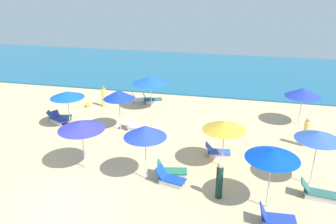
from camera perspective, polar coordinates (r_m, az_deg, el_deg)
The scene contains 25 objects.
ground_plane at distance 15.11m, azimuth -17.50°, elevation -14.80°, with size 60.00×60.00×0.00m, color #E5BB88.
ocean at distance 34.43m, azimuth 0.75°, elevation 7.20°, with size 60.00×15.30×0.12m, color #1E6489.
umbrella_0 at distance 16.42m, azimuth -14.27°, elevation -2.20°, with size 2.19×2.19×2.46m.
umbrella_2 at distance 20.27m, azimuth -8.21°, elevation 2.91°, with size 1.85×1.85×2.53m.
lounge_chair_2_0 at distance 20.83m, azimuth -5.46°, elevation -2.29°, with size 1.27×0.67×0.80m.
umbrella_3 at distance 16.36m, azimuth 9.39°, elevation -2.23°, with size 2.08×2.08×2.40m.
lounge_chair_3_0 at distance 18.02m, azimuth 8.18°, elevation -6.54°, with size 1.35×0.73×0.69m.
umbrella_4 at distance 13.71m, azimuth 17.06°, elevation -6.72°, with size 2.10×2.10×2.63m.
lounge_chair_4_0 at distance 14.03m, azimuth 17.50°, elevation -16.58°, with size 1.39×0.73×0.77m.
umbrella_5 at distance 15.92m, azimuth 23.81°, elevation -3.59°, with size 1.96×1.96×2.65m.
lounge_chair_5_0 at distance 16.03m, azimuth 23.69°, elevation -12.22°, with size 1.57×0.77×0.74m.
umbrella_6 at distance 22.43m, azimuth 21.60°, elevation 3.07°, with size 2.13×2.13×2.41m.
umbrella_7 at distance 15.03m, azimuth -3.84°, elevation -3.23°, with size 1.92×1.92×2.68m.
lounge_chair_7_0 at distance 15.64m, azimuth 0.31°, elevation -11.02°, with size 1.45×0.89×0.76m.
lounge_chair_7_1 at distance 16.15m, azimuth 0.51°, elevation -9.81°, with size 1.46×0.82×0.80m.
umbrella_8 at distance 21.42m, azimuth -16.48°, elevation 2.82°, with size 2.05×2.05×2.31m.
lounge_chair_8_0 at distance 23.22m, azimuth -17.74°, elevation -0.78°, with size 1.62×0.97×0.67m.
lounge_chair_8_1 at distance 22.83m, azimuth -17.72°, elevation -1.10°, with size 1.46×1.17×0.69m.
umbrella_9 at distance 23.64m, azimuth -2.89°, elevation 5.35°, with size 2.49×2.49×2.30m.
lounge_chair_9_0 at distance 25.42m, azimuth -4.52°, elevation 2.19°, with size 1.55×1.18×0.75m.
lounge_chair_9_1 at distance 25.19m, azimuth -2.73°, elevation 2.10°, with size 1.51×1.12×0.74m.
beachgoer_0 at distance 24.74m, azimuth -10.65°, elevation 2.48°, with size 0.38×0.38×1.53m.
beachgoer_1 at distance 14.66m, azimuth 8.57°, elevation -11.28°, with size 0.41×0.41×1.67m.
beachgoer_2 at distance 20.11m, azimuth 22.06°, elevation -3.29°, with size 0.48×0.48×1.65m.
beach_ball_0 at distance 25.08m, azimuth -13.27°, elevation 1.19°, with size 0.33×0.33×0.33m, color yellow.
Camera 1 is at (6.77, -10.27, 8.76)m, focal length 36.56 mm.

